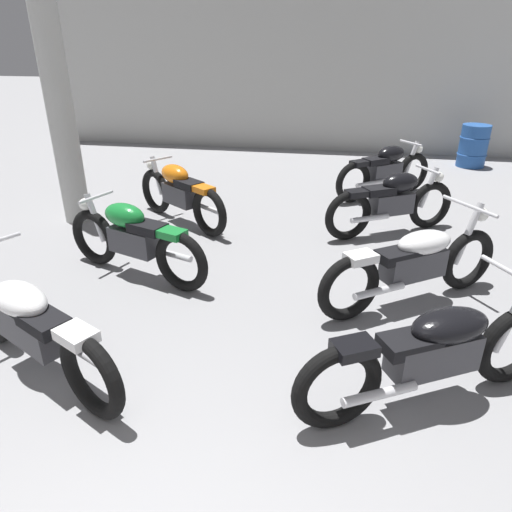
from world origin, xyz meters
The scene contains 10 objects.
back_wall centered at (0.00, 11.11, 1.80)m, with size 12.92×0.24×3.60m, color #B2B2AD.
support_pillar centered at (-3.02, 5.70, 1.60)m, with size 0.36×0.36×3.20m, color #B2B2AD.
motorcycle_left_row_1 centered at (-1.54, 2.44, 0.45)m, with size 1.98×1.14×0.97m.
motorcycle_left_row_2 centered at (-1.44, 4.17, 0.46)m, with size 1.89×0.80×0.88m.
motorcycle_left_row_3 centered at (-1.47, 5.84, 0.46)m, with size 1.66×1.25×0.88m.
motorcycle_right_row_1 centered at (1.50, 2.63, 0.45)m, with size 1.96×1.17×0.97m.
motorcycle_right_row_2 centered at (1.53, 4.10, 0.45)m, with size 1.85×1.32×0.97m.
motorcycle_right_row_3 centered at (1.47, 5.97, 0.46)m, with size 1.77×1.07×0.88m.
motorcycle_right_row_4 centered at (1.49, 7.65, 0.46)m, with size 1.62×1.30×0.88m.
oil_drum centered at (3.42, 10.05, 0.43)m, with size 0.59×0.59×0.85m.
Camera 1 is at (0.72, -0.26, 2.48)m, focal length 32.86 mm.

